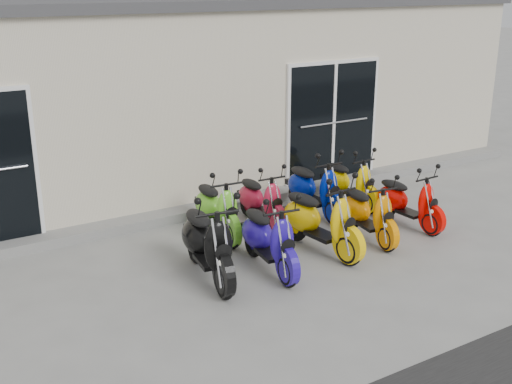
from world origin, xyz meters
TOP-DOWN VIEW (x-y plane):
  - ground at (0.00, 0.00)m, footprint 80.00×80.00m
  - building at (0.00, 5.20)m, footprint 14.00×6.00m
  - roof_cap at (0.00, 5.20)m, footprint 14.20×6.20m
  - front_step at (0.00, 2.02)m, footprint 14.00×0.40m
  - door_right at (2.60, 2.17)m, footprint 2.02×0.08m
  - scooter_front_black at (-1.20, -0.18)m, footprint 0.88×1.80m
  - scooter_front_blue at (-0.40, -0.37)m, footprint 0.74×1.62m
  - scooter_front_orange_a at (0.54, -0.23)m, footprint 0.77×1.72m
  - scooter_front_orange_b at (1.43, -0.24)m, footprint 0.73×1.52m
  - scooter_front_red at (2.31, -0.15)m, footprint 0.59×1.46m
  - scooter_back_green at (-0.41, 1.04)m, footprint 0.68×1.56m
  - scooter_back_red at (0.39, 1.09)m, footprint 0.57×1.44m
  - scooter_back_blue at (1.36, 1.01)m, footprint 0.61×1.59m
  - scooter_back_yellow at (2.14, 1.08)m, footprint 0.56×1.46m

SIDE VIEW (x-z plane):
  - ground at x=0.00m, z-range 0.00..0.00m
  - front_step at x=0.00m, z-range 0.00..0.15m
  - scooter_back_red at x=0.39m, z-range 0.00..1.05m
  - scooter_front_red at x=2.31m, z-range 0.00..1.06m
  - scooter_back_yellow at x=2.14m, z-range 0.00..1.07m
  - scooter_front_orange_b at x=1.43m, z-range 0.00..1.08m
  - scooter_back_green at x=-0.41m, z-range 0.00..1.12m
  - scooter_front_blue at x=-0.40m, z-range 0.00..1.16m
  - scooter_back_blue at x=1.36m, z-range 0.00..1.17m
  - scooter_front_orange_a at x=0.54m, z-range 0.00..1.23m
  - scooter_front_black at x=-1.20m, z-range 0.00..1.27m
  - door_right at x=2.60m, z-range 0.15..2.37m
  - building at x=0.00m, z-range 0.00..3.20m
  - roof_cap at x=0.00m, z-range 3.20..3.36m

